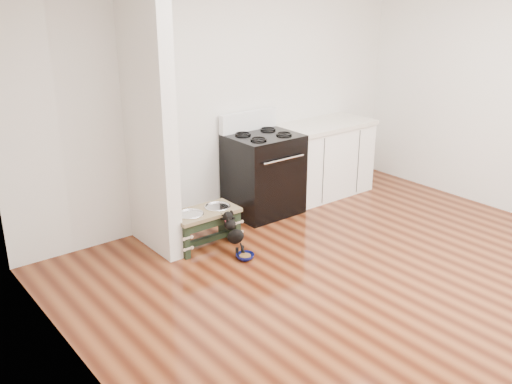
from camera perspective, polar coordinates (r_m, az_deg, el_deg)
name	(u,v)px	position (r m, az deg, el deg)	size (l,w,h in m)	color
ground	(397,293)	(5.13, 13.93, -9.77)	(5.00, 5.00, 0.00)	#3F170B
room_shell	(415,107)	(4.56, 15.64, 8.18)	(5.00, 5.00, 5.00)	silver
partition_wall	(148,115)	(5.45, -10.71, 7.56)	(0.15, 0.80, 2.70)	silver
oven_range	(263,173)	(6.48, 0.72, 1.95)	(0.76, 0.69, 1.14)	black
cabinet_run	(324,159)	(7.13, 6.78, 3.31)	(1.24, 0.64, 0.91)	white
dog_feeder	(205,221)	(5.73, -5.14, -2.89)	(0.69, 0.37, 0.39)	black
puppy	(233,232)	(5.57, -2.27, -3.98)	(0.12, 0.35, 0.42)	black
floor_bowl	(245,257)	(5.53, -1.08, -6.48)	(0.22, 0.22, 0.05)	#0B1050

